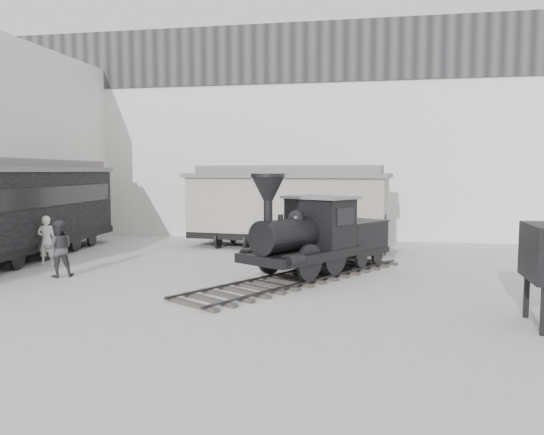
% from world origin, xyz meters
% --- Properties ---
extents(ground, '(90.00, 90.00, 0.00)m').
position_xyz_m(ground, '(0.00, 0.00, 0.00)').
color(ground, '#9E9E9B').
extents(north_wall, '(34.00, 2.51, 11.00)m').
position_xyz_m(north_wall, '(0.00, 14.98, 5.55)').
color(north_wall, silver).
rests_on(north_wall, ground).
extents(west_pavilion, '(7.00, 12.11, 9.00)m').
position_xyz_m(west_pavilion, '(-14.50, 9.96, 4.49)').
color(west_pavilion, silver).
rests_on(west_pavilion, ground).
extents(locomotive, '(6.80, 9.17, 3.36)m').
position_xyz_m(locomotive, '(1.46, 4.08, 1.24)').
color(locomotive, '#2E2927').
rests_on(locomotive, ground).
extents(boxcar, '(9.50, 3.89, 3.79)m').
position_xyz_m(boxcar, '(-0.44, 10.44, 1.98)').
color(boxcar, black).
rests_on(boxcar, ground).
extents(passenger_coach, '(3.95, 14.00, 3.70)m').
position_xyz_m(passenger_coach, '(-10.33, 4.84, 2.04)').
color(passenger_coach, black).
rests_on(passenger_coach, ground).
extents(visitor_a, '(0.77, 0.59, 1.88)m').
position_xyz_m(visitor_a, '(-8.61, 4.43, 0.94)').
color(visitor_a, silver).
rests_on(visitor_a, ground).
extents(visitor_b, '(1.16, 1.10, 1.90)m').
position_xyz_m(visitor_b, '(-6.92, 2.54, 0.95)').
color(visitor_b, '#37363A').
rests_on(visitor_b, ground).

